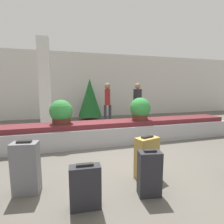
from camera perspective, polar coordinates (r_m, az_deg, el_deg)
The scene contains 13 objects.
ground_plane at distance 3.65m, azimuth 6.36°, elevation -16.15°, with size 18.00×18.00×0.00m, color #59544C.
back_wall at distance 9.01m, azimuth -7.98°, elevation 8.58°, with size 18.00×0.06×3.20m.
carousel at distance 4.81m, azimuth 0.00°, elevation -6.58°, with size 7.17×0.78×0.59m.
pillar at distance 6.68m, azimuth -21.04°, elevation 8.38°, with size 0.39×0.39×3.20m.
suitcase_0 at distance 2.35m, azimuth -8.70°, elevation -23.07°, with size 0.39×0.19×0.58m.
suitcase_1 at distance 2.84m, azimuth -26.27°, elevation -16.04°, with size 0.38×0.26×0.77m.
suitcase_2 at distance 3.04m, azimuth 11.26°, elevation -14.32°, with size 0.43×0.31×0.71m.
suitcase_3 at distance 2.60m, azimuth 12.13°, elevation -19.00°, with size 0.34×0.25×0.66m.
potted_plant_0 at distance 4.95m, azimuth 9.16°, elevation 0.91°, with size 0.57×0.57×0.63m.
potted_plant_1 at distance 4.57m, azimuth -16.26°, elevation -0.15°, with size 0.57×0.57×0.60m.
traveler_0 at distance 6.94m, azimuth -1.47°, elevation 3.90°, with size 0.31×0.36×1.67m.
traveler_1 at distance 7.19m, azimuth 8.32°, elevation 3.92°, with size 0.37×0.31×1.67m.
decorated_tree at distance 8.08m, azimuth -7.24°, elevation 4.64°, with size 1.05×1.05×1.89m.
Camera 1 is at (-1.30, -3.07, 1.49)m, focal length 28.00 mm.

